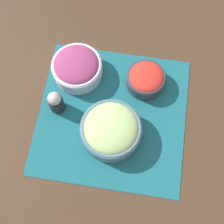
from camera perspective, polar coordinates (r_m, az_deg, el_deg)
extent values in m
plane|color=#422D1E|center=(0.98, 0.00, -0.68)|extent=(3.00, 3.00, 0.00)
cube|color=#195B6B|center=(0.98, 0.00, -0.64)|extent=(0.46, 0.45, 0.00)
cylinder|color=slate|center=(0.93, -0.18, -3.51)|extent=(0.18, 0.18, 0.06)
torus|color=slate|center=(0.90, -0.18, -2.95)|extent=(0.18, 0.18, 0.01)
ellipsoid|color=#A8CC7F|center=(0.90, -0.18, -2.95)|extent=(0.16, 0.16, 0.05)
cylinder|color=silver|center=(1.02, -6.34, 7.82)|extent=(0.16, 0.16, 0.05)
torus|color=silver|center=(1.00, -6.51, 8.55)|extent=(0.16, 0.16, 0.01)
ellipsoid|color=#93386B|center=(1.00, -6.51, 8.55)|extent=(0.14, 0.14, 0.05)
cylinder|color=#333842|center=(1.01, 6.15, 5.82)|extent=(0.12, 0.12, 0.05)
torus|color=#333842|center=(0.99, 6.29, 6.41)|extent=(0.12, 0.12, 0.01)
ellipsoid|color=red|center=(0.99, 6.29, 6.41)|extent=(0.11, 0.11, 0.04)
cylinder|color=black|center=(0.97, -10.15, 1.29)|extent=(0.05, 0.05, 0.06)
sphere|color=#B2B2B7|center=(0.94, -10.57, 2.21)|extent=(0.04, 0.04, 0.04)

